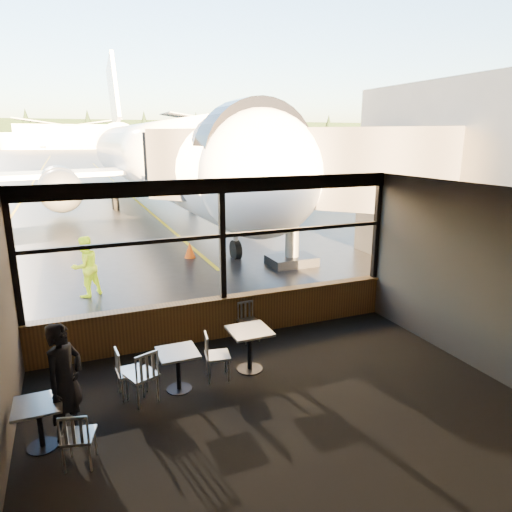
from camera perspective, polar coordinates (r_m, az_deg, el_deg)
ground_plane at (r=129.06m, az=-21.56°, el=11.70°), size 520.00×520.00×0.00m
carpet_floor at (r=7.90m, az=3.29°, el=-18.35°), size 8.00×6.00×0.01m
ceiling at (r=6.68m, az=3.72°, el=7.65°), size 8.00×6.00×0.04m
wall_right at (r=9.48m, az=25.84°, el=-2.54°), size 0.04×6.00×3.50m
wall_back at (r=4.88m, az=19.81°, el=-17.95°), size 8.00×0.04×3.50m
window_sill at (r=10.18m, az=-4.05°, el=-7.69°), size 8.00×0.28×0.90m
window_header at (r=9.47m, az=-4.37°, el=8.77°), size 8.00×0.18×0.30m
mullion_left at (r=9.26m, az=-28.13°, el=-0.30°), size 0.12×0.12×2.60m
mullion_centre at (r=9.65m, az=-4.24°, el=1.96°), size 0.12×0.12×2.60m
mullion_right at (r=11.48m, az=14.86°, el=3.55°), size 0.12×0.12×2.60m
window_transom at (r=9.63m, az=-4.25°, el=2.54°), size 8.00×0.10×0.08m
airliner at (r=28.54m, az=-12.64°, el=17.33°), size 32.99×39.15×11.66m
jet_bridge at (r=15.96m, az=1.89°, el=8.22°), size 9.51×11.62×5.07m
cafe_table_near at (r=8.80m, az=-0.81°, el=-11.67°), size 0.75×0.75×0.83m
cafe_table_mid at (r=8.29m, az=-9.67°, el=-13.96°), size 0.67×0.67×0.74m
cafe_table_left at (r=7.53m, az=-25.37°, el=-18.62°), size 0.64×0.64×0.71m
chair_near_w at (r=8.52m, az=-4.84°, el=-12.35°), size 0.56×0.56×0.90m
chair_near_n at (r=9.98m, az=-0.86°, el=-8.26°), size 0.50×0.50×0.86m
chair_mid_s at (r=8.05m, az=-14.11°, el=-14.26°), size 0.68×0.68×0.96m
chair_mid_w at (r=8.27m, az=-15.45°, el=-13.81°), size 0.52×0.52×0.89m
chair_left_s at (r=6.97m, az=-21.31°, el=-20.28°), size 0.57×0.57×0.86m
passenger at (r=7.34m, az=-22.74°, el=-14.30°), size 0.75×0.77×1.79m
ground_crew at (r=13.45m, az=-20.55°, el=-1.25°), size 1.04×0.99×1.70m
cone_nose at (r=16.96m, az=-8.28°, el=0.74°), size 0.41×0.41×0.57m
terminal_annex at (r=17.32m, az=26.29°, el=8.80°), size 5.00×7.00×6.00m
hangar_mid at (r=193.98m, az=-22.21°, el=13.77°), size 38.00×15.00×10.00m
hangar_right at (r=197.27m, az=-3.93°, el=15.06°), size 50.00×20.00×12.00m
fuel_tank_b at (r=191.72m, az=-28.24°, el=12.53°), size 8.00×8.00×6.00m
fuel_tank_c at (r=191.09m, az=-25.20°, el=12.87°), size 8.00×8.00×6.00m
treeline at (r=218.98m, az=-22.33°, el=13.99°), size 360.00×3.00×12.00m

